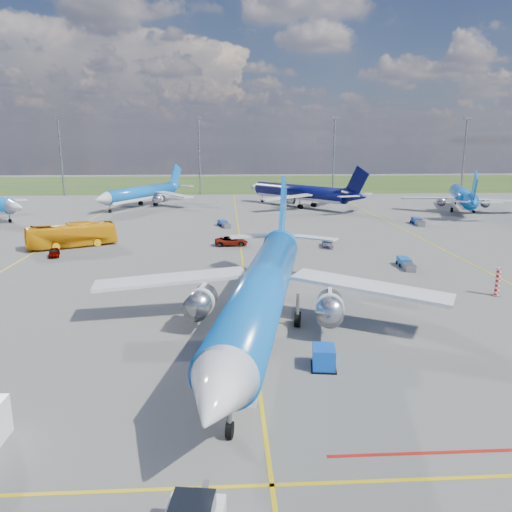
{
  "coord_description": "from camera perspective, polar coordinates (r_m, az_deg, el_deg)",
  "views": [
    {
      "loc": [
        -1.91,
        -40.3,
        15.8
      ],
      "look_at": [
        1.0,
        10.48,
        4.0
      ],
      "focal_mm": 35.0,
      "sensor_mm": 36.0,
      "label": 1
    }
  ],
  "objects": [
    {
      "name": "ground",
      "position": [
        43.32,
        -0.53,
        -8.33
      ],
      "size": [
        400.0,
        400.0,
        0.0
      ],
      "primitive_type": "plane",
      "color": "#595956",
      "rests_on": "ground"
    },
    {
      "name": "grass_strip",
      "position": [
        190.96,
        -2.72,
        8.3
      ],
      "size": [
        400.0,
        80.0,
        0.01
      ],
      "primitive_type": "cube",
      "color": "#2D4719",
      "rests_on": "ground"
    },
    {
      "name": "taxiway_lines",
      "position": [
        69.84,
        -1.48,
        -0.01
      ],
      "size": [
        60.25,
        160.0,
        0.02
      ],
      "color": "gold",
      "rests_on": "ground"
    },
    {
      "name": "floodlight_masts",
      "position": [
        150.8,
        1.28,
        11.82
      ],
      "size": [
        202.2,
        0.5,
        22.7
      ],
      "color": "slate",
      "rests_on": "ground"
    },
    {
      "name": "warning_post",
      "position": [
        57.58,
        25.88,
        -2.66
      ],
      "size": [
        0.5,
        0.5,
        3.0
      ],
      "primitive_type": "cylinder",
      "color": "red",
      "rests_on": "ground"
    },
    {
      "name": "bg_jet_nnw",
      "position": [
        126.06,
        -12.86,
        5.53
      ],
      "size": [
        40.78,
        44.61,
        9.46
      ],
      "primitive_type": null,
      "rotation": [
        0.0,
        0.0,
        -0.46
      ],
      "color": "blue",
      "rests_on": "ground"
    },
    {
      "name": "bg_jet_n",
      "position": [
        122.91,
        4.94,
        5.63
      ],
      "size": [
        47.72,
        48.9,
        10.2
      ],
      "primitive_type": null,
      "rotation": [
        0.0,
        0.0,
        3.84
      ],
      "color": "#070A41",
      "rests_on": "ground"
    },
    {
      "name": "bg_jet_ne",
      "position": [
        124.69,
        22.4,
        4.8
      ],
      "size": [
        39.03,
        44.61,
        9.8
      ],
      "primitive_type": null,
      "rotation": [
        0.0,
        0.0,
        2.81
      ],
      "color": "blue",
      "rests_on": "ground"
    },
    {
      "name": "main_airliner",
      "position": [
        41.77,
        0.77,
        -9.16
      ],
      "size": [
        41.14,
        49.36,
        11.46
      ],
      "primitive_type": null,
      "rotation": [
        0.0,
        0.0,
        -0.19
      ],
      "color": "blue",
      "rests_on": "ground"
    },
    {
      "name": "uld_container",
      "position": [
        36.41,
        7.75,
        -11.41
      ],
      "size": [
        1.84,
        2.17,
        1.58
      ],
      "primitive_type": "cube",
      "rotation": [
        0.0,
        0.0,
        -0.14
      ],
      "color": "blue",
      "rests_on": "ground"
    },
    {
      "name": "apron_bus",
      "position": [
        80.49,
        -20.33,
        2.24
      ],
      "size": [
        13.1,
        8.55,
        3.65
      ],
      "primitive_type": "imported",
      "rotation": [
        0.0,
        0.0,
        2.03
      ],
      "color": "#F1A50E",
      "rests_on": "ground"
    },
    {
      "name": "service_car_a",
      "position": [
        75.0,
        -22.07,
        0.39
      ],
      "size": [
        2.24,
        3.68,
        1.17
      ],
      "primitive_type": "imported",
      "rotation": [
        0.0,
        0.0,
        0.27
      ],
      "color": "#999999",
      "rests_on": "ground"
    },
    {
      "name": "service_car_b",
      "position": [
        76.81,
        -2.85,
        1.71
      ],
      "size": [
        5.16,
        2.55,
        1.41
      ],
      "primitive_type": "imported",
      "rotation": [
        0.0,
        0.0,
        1.61
      ],
      "color": "#999999",
      "rests_on": "ground"
    },
    {
      "name": "service_car_c",
      "position": [
        76.58,
        8.19,
        1.47
      ],
      "size": [
        2.24,
        4.26,
        1.18
      ],
      "primitive_type": "imported",
      "rotation": [
        0.0,
        0.0,
        -0.15
      ],
      "color": "#999999",
      "rests_on": "ground"
    },
    {
      "name": "baggage_tug_w",
      "position": [
        66.32,
        16.75,
        -0.84
      ],
      "size": [
        1.62,
        4.85,
        1.07
      ],
      "rotation": [
        0.0,
        0.0,
        -0.08
      ],
      "color": "#1A539C",
      "rests_on": "ground"
    },
    {
      "name": "baggage_tug_c",
      "position": [
        94.19,
        -3.7,
        3.68
      ],
      "size": [
        2.55,
        4.9,
        1.06
      ],
      "rotation": [
        0.0,
        0.0,
        0.29
      ],
      "color": "#194298",
      "rests_on": "ground"
    },
    {
      "name": "baggage_tug_e",
      "position": [
        101.19,
        17.99,
        3.76
      ],
      "size": [
        1.98,
        5.5,
        1.21
      ],
      "rotation": [
        0.0,
        0.0,
        -0.1
      ],
      "color": "#193E98",
      "rests_on": "ground"
    }
  ]
}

